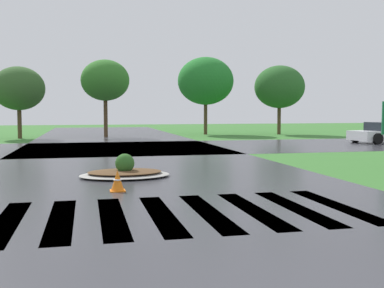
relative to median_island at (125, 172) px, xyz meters
The scene contains 6 objects.
asphalt_roadway 0.74m from the median_island, 11.45° to the left, with size 10.30×80.00×0.01m, color #35353A.
asphalt_cross_road 10.50m from the median_island, 86.13° to the left, with size 90.00×9.27×0.01m, color #35353A.
crosswalk_stripes 5.11m from the median_island, 82.03° to the right, with size 6.75×3.47×0.01m.
median_island is the anchor object (origin of this frame).
traffic_cone 2.42m from the median_island, 98.77° to the right, with size 0.36×0.36×0.51m.
background_treeline 21.96m from the median_island, 91.22° to the left, with size 37.03×6.48×6.18m.
Camera 1 is at (-1.79, -3.64, 1.94)m, focal length 43.41 mm.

